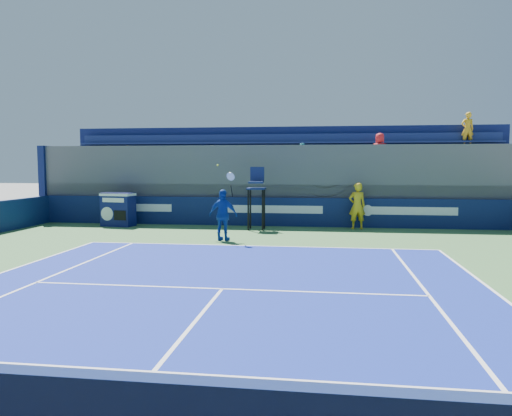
# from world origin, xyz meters

# --- Properties ---
(ball_person) EXTENTS (0.75, 0.56, 1.85)m
(ball_person) POSITION_xyz_m (3.35, 16.56, 0.94)
(ball_person) COLOR gold
(ball_person) RESTS_ON apron
(back_hoarding) EXTENTS (20.40, 0.21, 1.20)m
(back_hoarding) POSITION_xyz_m (0.00, 17.10, 0.60)
(back_hoarding) COLOR #0C1744
(back_hoarding) RESTS_ON ground
(match_clock) EXTENTS (1.41, 0.91, 1.40)m
(match_clock) POSITION_xyz_m (-6.45, 16.19, 0.74)
(match_clock) COLOR #0F154F
(match_clock) RESTS_ON ground
(umpire_chair) EXTENTS (0.70, 0.70, 2.48)m
(umpire_chair) POSITION_xyz_m (-0.58, 15.86, 1.53)
(umpire_chair) COLOR black
(umpire_chair) RESTS_ON ground
(tennis_player) EXTENTS (1.08, 0.63, 2.57)m
(tennis_player) POSITION_xyz_m (-1.30, 12.87, 0.88)
(tennis_player) COLOR #123B95
(tennis_player) RESTS_ON apron
(stadium_seating) EXTENTS (21.00, 4.05, 4.92)m
(stadium_seating) POSITION_xyz_m (0.00, 19.15, 1.84)
(stadium_seating) COLOR #4E4E53
(stadium_seating) RESTS_ON ground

